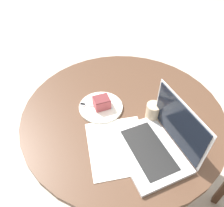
# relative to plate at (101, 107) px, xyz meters

# --- Properties ---
(ground_plane) EXTENTS (12.00, 12.00, 0.00)m
(ground_plane) POSITION_rel_plate_xyz_m (0.05, 0.11, -0.71)
(ground_plane) COLOR #B7AD9E
(dining_table) EXTENTS (1.02, 1.02, 0.70)m
(dining_table) POSITION_rel_plate_xyz_m (0.05, 0.11, -0.16)
(dining_table) COLOR #4C3323
(dining_table) RESTS_ON ground_plane
(paper_document) EXTENTS (0.31, 0.27, 0.00)m
(paper_document) POSITION_rel_plate_xyz_m (0.25, 0.02, -0.00)
(paper_document) COLOR white
(paper_document) RESTS_ON dining_table
(plate) EXTENTS (0.22, 0.22, 0.01)m
(plate) POSITION_rel_plate_xyz_m (0.00, 0.00, 0.00)
(plate) COLOR silver
(plate) RESTS_ON dining_table
(cake_slice) EXTENTS (0.07, 0.08, 0.06)m
(cake_slice) POSITION_rel_plate_xyz_m (0.00, 0.00, 0.03)
(cake_slice) COLOR #B74C51
(cake_slice) RESTS_ON plate
(fork) EXTENTS (0.09, 0.16, 0.00)m
(fork) POSITION_rel_plate_xyz_m (-0.01, -0.04, 0.01)
(fork) COLOR silver
(fork) RESTS_ON plate
(coffee_glass) EXTENTS (0.07, 0.07, 0.09)m
(coffee_glass) POSITION_rel_plate_xyz_m (0.13, 0.23, 0.04)
(coffee_glass) COLOR #C6AD89
(coffee_glass) RESTS_ON dining_table
(laptop) EXTENTS (0.36, 0.30, 0.24)m
(laptop) POSITION_rel_plate_xyz_m (0.30, 0.17, 0.03)
(laptop) COLOR silver
(laptop) RESTS_ON dining_table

